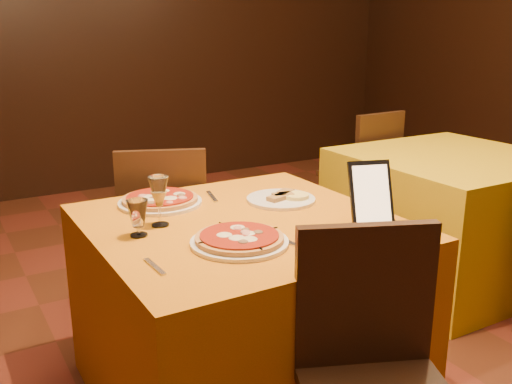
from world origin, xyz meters
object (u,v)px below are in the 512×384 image
main_table (243,310)px  water_glass (138,218)px  side_table (449,217)px  chair_main_far (164,230)px  tablet (371,194)px  pizza_far (160,201)px  chair_side_far (358,174)px  pizza_near (239,240)px  wine_glass (159,201)px

main_table → water_glass: bearing=174.6°
side_table → chair_main_far: bearing=165.2°
chair_main_far → tablet: tablet is taller
water_glass → tablet: 0.83m
pizza_far → side_table: bearing=1.7°
chair_main_far → chair_side_far: same height
chair_main_far → pizza_far: (-0.19, -0.48, 0.31)m
pizza_far → chair_side_far: bearing=26.1°
side_table → pizza_near: (-1.74, -0.62, 0.39)m
pizza_far → wine_glass: bearing=-110.9°
chair_main_far → wine_glass: size_ratio=4.79×
chair_side_far → wine_glass: size_ratio=4.79×
pizza_near → main_table: bearing=59.3°
pizza_far → chair_main_far: bearing=68.4°
chair_main_far → pizza_far: size_ratio=2.65×
main_table → pizza_far: size_ratio=3.21×
chair_main_far → main_table: bearing=111.3°
pizza_near → water_glass: size_ratio=2.55×
main_table → tablet: tablet is taller
water_glass → wine_glass: bearing=32.0°
pizza_near → wine_glass: 0.36m
water_glass → side_table: bearing=10.4°
main_table → tablet: (0.38, -0.28, 0.49)m
pizza_far → water_glass: 0.38m
chair_side_far → water_glass: chair_side_far is taller
chair_side_far → pizza_near: size_ratio=2.74×
chair_side_far → pizza_near: bearing=35.3°
chair_side_far → water_glass: (-2.01, -1.20, 0.36)m
pizza_near → tablet: (0.50, -0.07, 0.10)m
wine_glass → water_glass: size_ratio=1.46×
main_table → pizza_far: bearing=118.4°
pizza_far → tablet: 0.86m
pizza_near → wine_glass: wine_glass is taller
chair_side_far → tablet: size_ratio=3.73×
water_glass → chair_main_far: bearing=63.9°
main_table → wine_glass: bearing=160.4°
chair_main_far → water_glass: bearing=85.2°
side_table → tablet: (-1.24, -0.69, 0.49)m
pizza_far → tablet: bearing=-48.1°
side_table → wine_glass: 1.98m
wine_glass → water_glass: wine_glass is taller
side_table → pizza_near: bearing=-160.5°
chair_side_far → tablet: tablet is taller
chair_main_far → pizza_near: bearing=104.4°
main_table → tablet: bearing=-36.7°
side_table → tablet: tablet is taller
side_table → pizza_far: pizza_far is taller
chair_main_far → water_glass: 0.96m
pizza_far → main_table: bearing=-61.6°
tablet → main_table: bearing=160.8°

